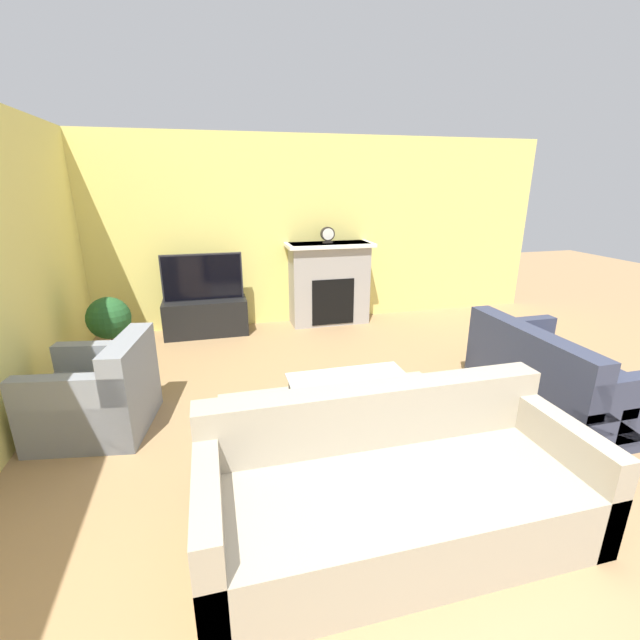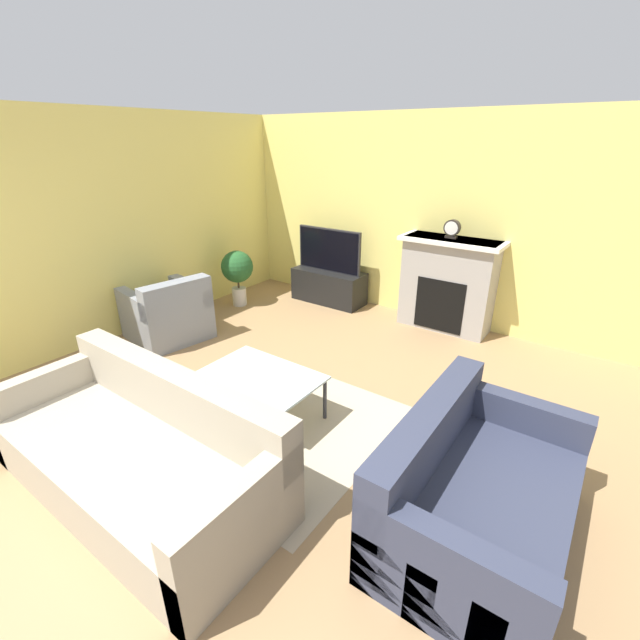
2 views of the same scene
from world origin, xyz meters
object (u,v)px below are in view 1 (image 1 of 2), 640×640
Objects in this scene: mantel_clock at (328,235)px; tv at (203,277)px; armchair_by_window at (99,397)px; potted_plant at (109,322)px; coffee_table at (353,387)px; couch_sectional at (394,490)px; couch_loveseat at (555,381)px.

tv is at bearing -177.05° from mantel_clock.
armchair_by_window is 1.39m from potted_plant.
armchair_by_window is at bearing 165.20° from coffee_table.
potted_plant is (-0.14, 1.36, 0.26)m from armchair_by_window.
armchair_by_window is (-1.99, 1.70, 0.01)m from couch_sectional.
armchair_by_window is 0.96× the size of coffee_table.
couch_sectional is 2.73× the size of potted_plant.
couch_sectional and couch_loveseat have the same top height.
couch_loveseat is (2.06, 1.01, 0.00)m from couch_sectional.
couch_sectional is 3.73m from potted_plant.
mantel_clock is at bearing 140.52° from armchair_by_window.
tv reaches higher than coffee_table.
tv is 0.69× the size of couch_loveseat.
couch_loveseat is 1.95m from coffee_table.
couch_sectional is at bearing 58.64° from armchair_by_window.
mantel_clock is (0.58, 2.92, 0.93)m from coffee_table.
mantel_clock reaches higher than potted_plant.
couch_sectional is 2.29× the size of armchair_by_window.
armchair_by_window is at bearing 80.29° from couch_loveseat.
potted_plant is at bearing 124.80° from couch_sectional.
tv is 1.28× the size of potted_plant.
armchair_by_window is at bearing 139.47° from couch_sectional.
coffee_table is 2.95m from potted_plant.
couch_loveseat is at bearing -26.08° from potted_plant.
mantel_clock is at bearing 19.60° from potted_plant.
potted_plant is (-4.19, 2.05, 0.27)m from couch_loveseat.
potted_plant reaches higher than couch_loveseat.
mantel_clock reaches higher than armchair_by_window.
mantel_clock reaches higher than tv.
couch_sectional and armchair_by_window have the same top height.
couch_loveseat is 6.74× the size of mantel_clock.
coffee_table is 3.12m from mantel_clock.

